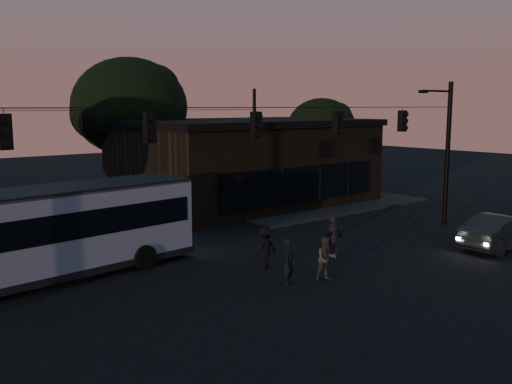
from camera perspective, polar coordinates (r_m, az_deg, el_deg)
ground at (r=19.64m, az=7.55°, el=-10.05°), size 120.00×120.00×0.00m
sidewalk_far_right at (r=37.50m, az=4.46°, el=-0.91°), size 14.00×10.00×0.15m
building at (r=36.67m, az=-1.03°, el=3.05°), size 15.40×10.41×5.40m
tree_behind at (r=38.88m, az=-12.53°, el=8.30°), size 7.60×7.60×9.43m
tree_right at (r=44.09m, az=6.56°, el=6.44°), size 5.20×5.20×6.86m
signal_rig_near at (r=21.61m, az=-0.00°, el=3.80°), size 26.24×0.30×7.50m
signal_rig_far at (r=35.44m, az=-16.73°, el=4.92°), size 26.24×0.30×7.50m
bus at (r=21.66m, az=-20.93°, el=-3.64°), size 12.09×3.99×3.34m
car at (r=27.49m, az=23.48°, el=-3.64°), size 4.74×1.85×1.54m
pedestrian_a at (r=20.19m, az=3.32°, el=-7.02°), size 0.71×0.61×1.65m
pedestrian_b at (r=20.84m, az=7.03°, el=-6.63°), size 0.95×0.85×1.61m
pedestrian_c at (r=23.38m, az=7.70°, el=-4.66°), size 1.14×0.60×1.85m
pedestrian_d at (r=22.25m, az=0.95°, el=-5.61°), size 1.05×0.63×1.59m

